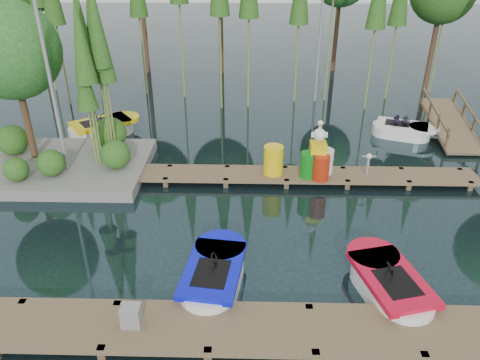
{
  "coord_description": "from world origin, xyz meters",
  "views": [
    {
      "loc": [
        0.81,
        -11.68,
        7.72
      ],
      "look_at": [
        0.5,
        0.5,
        1.1
      ],
      "focal_mm": 35.0,
      "sensor_mm": 36.0,
      "label": 1
    }
  ],
  "objects_px": {
    "utility_cabinet": "(131,316)",
    "drum_cluster": "(318,160)",
    "boat_yellow_far": "(103,128)",
    "boat_blue": "(214,276)",
    "yellow_barrel": "(273,160)",
    "island": "(37,82)",
    "boat_red": "(389,285)"
  },
  "relations": [
    {
      "from": "boat_red",
      "to": "utility_cabinet",
      "type": "distance_m",
      "value": 5.94
    },
    {
      "from": "boat_red",
      "to": "utility_cabinet",
      "type": "relative_size",
      "value": 6.25
    },
    {
      "from": "island",
      "to": "boat_red",
      "type": "height_order",
      "value": "island"
    },
    {
      "from": "drum_cluster",
      "to": "yellow_barrel",
      "type": "bearing_deg",
      "value": 174.12
    },
    {
      "from": "boat_yellow_far",
      "to": "drum_cluster",
      "type": "relative_size",
      "value": 1.64
    },
    {
      "from": "boat_yellow_far",
      "to": "drum_cluster",
      "type": "height_order",
      "value": "drum_cluster"
    },
    {
      "from": "boat_blue",
      "to": "yellow_barrel",
      "type": "relative_size",
      "value": 3.04
    },
    {
      "from": "boat_blue",
      "to": "yellow_barrel",
      "type": "xyz_separation_m",
      "value": [
        1.62,
        5.38,
        0.52
      ]
    },
    {
      "from": "island",
      "to": "utility_cabinet",
      "type": "xyz_separation_m",
      "value": [
        4.64,
        -7.79,
        -2.64
      ]
    },
    {
      "from": "island",
      "to": "utility_cabinet",
      "type": "relative_size",
      "value": 13.64
    },
    {
      "from": "boat_red",
      "to": "boat_yellow_far",
      "type": "relative_size",
      "value": 0.96
    },
    {
      "from": "boat_yellow_far",
      "to": "yellow_barrel",
      "type": "xyz_separation_m",
      "value": [
        6.96,
        -3.83,
        0.48
      ]
    },
    {
      "from": "boat_red",
      "to": "island",
      "type": "bearing_deg",
      "value": 133.76
    },
    {
      "from": "boat_red",
      "to": "yellow_barrel",
      "type": "height_order",
      "value": "yellow_barrel"
    },
    {
      "from": "island",
      "to": "boat_blue",
      "type": "bearing_deg",
      "value": -44.62
    },
    {
      "from": "boat_yellow_far",
      "to": "drum_cluster",
      "type": "bearing_deg",
      "value": -41.21
    },
    {
      "from": "yellow_barrel",
      "to": "drum_cluster",
      "type": "relative_size",
      "value": 0.5
    },
    {
      "from": "utility_cabinet",
      "to": "drum_cluster",
      "type": "distance_m",
      "value": 8.32
    },
    {
      "from": "utility_cabinet",
      "to": "drum_cluster",
      "type": "height_order",
      "value": "drum_cluster"
    },
    {
      "from": "island",
      "to": "drum_cluster",
      "type": "xyz_separation_m",
      "value": [
        9.36,
        -0.94,
        -2.3
      ]
    },
    {
      "from": "boat_blue",
      "to": "utility_cabinet",
      "type": "relative_size",
      "value": 6.1
    },
    {
      "from": "boat_blue",
      "to": "boat_red",
      "type": "height_order",
      "value": "boat_blue"
    },
    {
      "from": "utility_cabinet",
      "to": "yellow_barrel",
      "type": "xyz_separation_m",
      "value": [
        3.23,
        7.0,
        0.25
      ]
    },
    {
      "from": "island",
      "to": "utility_cabinet",
      "type": "bearing_deg",
      "value": -59.2
    },
    {
      "from": "drum_cluster",
      "to": "island",
      "type": "bearing_deg",
      "value": 174.24
    },
    {
      "from": "boat_red",
      "to": "boat_yellow_far",
      "type": "bearing_deg",
      "value": 120.53
    },
    {
      "from": "boat_blue",
      "to": "drum_cluster",
      "type": "bearing_deg",
      "value": 66.67
    },
    {
      "from": "yellow_barrel",
      "to": "island",
      "type": "bearing_deg",
      "value": 174.27
    },
    {
      "from": "boat_yellow_far",
      "to": "utility_cabinet",
      "type": "bearing_deg",
      "value": -86.94
    },
    {
      "from": "boat_red",
      "to": "boat_yellow_far",
      "type": "height_order",
      "value": "boat_yellow_far"
    },
    {
      "from": "boat_yellow_far",
      "to": "yellow_barrel",
      "type": "distance_m",
      "value": 7.96
    },
    {
      "from": "island",
      "to": "drum_cluster",
      "type": "relative_size",
      "value": 3.42
    }
  ]
}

